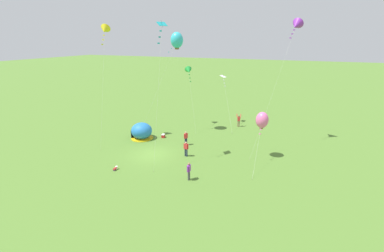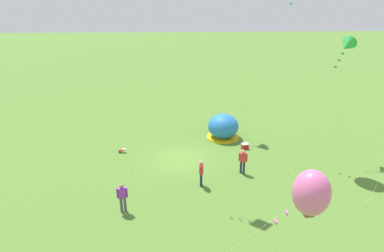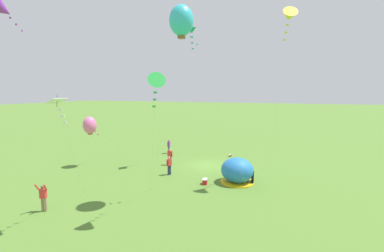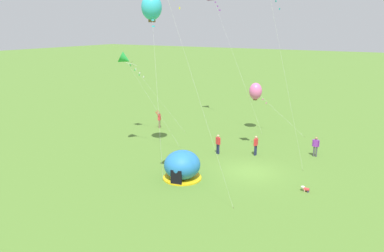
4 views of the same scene
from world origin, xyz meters
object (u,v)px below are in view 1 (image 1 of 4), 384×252
(person_near_tent, at_px, (189,170))
(kite_white, at_px, (223,79))
(person_with_toddler, at_px, (186,137))
(kite_cyan, at_px, (177,40))
(kite_green, at_px, (189,71))
(person_far_back, at_px, (186,148))
(kite_pink, at_px, (262,120))
(person_strolling, at_px, (239,120))
(kite_purple, at_px, (296,25))
(cooler_box, at_px, (163,136))
(toddler_crawling, at_px, (115,168))
(popup_tent, at_px, (142,131))
(kite_yellow, at_px, (105,30))
(kite_teal, at_px, (161,30))

(person_near_tent, relative_size, kite_white, 0.23)
(person_near_tent, bearing_deg, person_with_toddler, 115.66)
(person_with_toddler, bearing_deg, kite_cyan, 125.13)
(kite_green, bearing_deg, kite_cyan, -94.95)
(person_far_back, xyz_separation_m, person_with_toddler, (-1.31, 2.94, 0.00))
(person_with_toddler, xyz_separation_m, kite_pink, (8.75, 0.10, 3.22))
(person_far_back, bearing_deg, kite_cyan, 120.99)
(person_strolling, distance_m, kite_purple, 14.56)
(kite_green, distance_m, kite_white, 5.29)
(cooler_box, distance_m, kite_cyan, 12.38)
(toddler_crawling, bearing_deg, kite_white, 73.76)
(kite_purple, relative_size, kite_pink, 2.44)
(person_near_tent, xyz_separation_m, kite_white, (-1.99, 17.62, 5.82))
(person_far_back, height_order, person_with_toddler, same)
(popup_tent, xyz_separation_m, cooler_box, (2.41, 1.34, -0.78))
(person_far_back, bearing_deg, person_strolling, 75.91)
(person_with_toddler, height_order, kite_cyan, kite_cyan)
(cooler_box, xyz_separation_m, person_far_back, (5.07, -4.07, 0.74))
(toddler_crawling, xyz_separation_m, kite_green, (1.04, 16.03, 7.82))
(person_far_back, distance_m, kite_green, 13.28)
(person_with_toddler, distance_m, person_near_tent, 8.23)
(kite_white, relative_size, kite_yellow, 0.53)
(kite_cyan, bearing_deg, kite_purple, 7.75)
(kite_green, relative_size, kite_white, 1.17)
(popup_tent, bearing_deg, person_strolling, 42.00)
(kite_green, xyz_separation_m, kite_yellow, (-6.82, -8.67, 5.26))
(kite_cyan, relative_size, kite_white, 1.77)
(popup_tent, relative_size, cooler_box, 4.79)
(person_far_back, height_order, kite_green, kite_green)
(kite_green, distance_m, kite_pink, 14.28)
(person_with_toddler, height_order, kite_purple, kite_purple)
(kite_teal, distance_m, kite_cyan, 9.00)
(kite_white, bearing_deg, popup_tent, -126.67)
(kite_teal, bearing_deg, kite_green, 100.98)
(popup_tent, height_order, kite_purple, kite_purple)
(person_near_tent, bearing_deg, kite_purple, 62.26)
(person_near_tent, distance_m, kite_cyan, 17.59)
(person_strolling, height_order, kite_purple, kite_purple)
(popup_tent, distance_m, person_strolling, 14.20)
(kite_purple, xyz_separation_m, kite_cyan, (-13.89, -1.89, -1.58))
(kite_pink, distance_m, kite_cyan, 14.91)
(popup_tent, bearing_deg, person_near_tent, -36.56)
(person_far_back, distance_m, kite_yellow, 16.57)
(toddler_crawling, height_order, person_far_back, person_far_back)
(person_near_tent, relative_size, kite_green, 0.20)
(person_strolling, height_order, person_near_tent, person_strolling)
(cooler_box, distance_m, kite_purple, 20.51)
(kite_pink, bearing_deg, toddler_crawling, -145.74)
(kite_yellow, bearing_deg, kite_teal, -18.45)
(kite_pink, distance_m, kite_yellow, 20.55)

